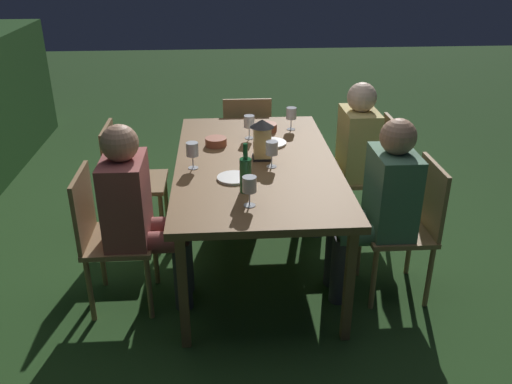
% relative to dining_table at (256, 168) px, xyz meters
% --- Properties ---
extents(ground_plane, '(16.00, 16.00, 0.00)m').
position_rel_dining_table_xyz_m(ground_plane, '(0.00, 0.00, -0.70)').
color(ground_plane, '#26471E').
extents(dining_table, '(1.85, 1.03, 0.75)m').
position_rel_dining_table_xyz_m(dining_table, '(0.00, 0.00, 0.00)').
color(dining_table, brown).
rests_on(dining_table, ground).
extents(chair_side_left_b, '(0.42, 0.40, 0.87)m').
position_rel_dining_table_xyz_m(chair_side_left_b, '(0.42, -0.91, -0.22)').
color(chair_side_left_b, '#937047').
rests_on(chair_side_left_b, ground).
extents(person_in_mustard, '(0.38, 0.47, 1.15)m').
position_rel_dining_table_xyz_m(person_in_mustard, '(0.42, -0.71, -0.07)').
color(person_in_mustard, tan).
rests_on(person_in_mustard, ground).
extents(chair_side_right_b, '(0.42, 0.40, 0.87)m').
position_rel_dining_table_xyz_m(chair_side_right_b, '(0.42, 0.91, -0.22)').
color(chair_side_right_b, '#937047').
rests_on(chair_side_right_b, ground).
extents(chair_side_left_a, '(0.42, 0.40, 0.87)m').
position_rel_dining_table_xyz_m(chair_side_left_a, '(-0.42, -0.91, -0.22)').
color(chair_side_left_a, '#937047').
rests_on(chair_side_left_a, ground).
extents(person_in_green, '(0.38, 0.47, 1.15)m').
position_rel_dining_table_xyz_m(person_in_green, '(-0.42, -0.71, -0.07)').
color(person_in_green, '#4C7A5B').
rests_on(person_in_green, ground).
extents(chair_head_far, '(0.40, 0.42, 0.87)m').
position_rel_dining_table_xyz_m(chair_head_far, '(1.17, 0.00, -0.22)').
color(chair_head_far, '#937047').
rests_on(chair_head_far, ground).
extents(chair_side_right_a, '(0.42, 0.40, 0.87)m').
position_rel_dining_table_xyz_m(chair_side_right_a, '(-0.42, 0.91, -0.22)').
color(chair_side_right_a, '#937047').
rests_on(chair_side_right_a, ground).
extents(person_in_rust, '(0.38, 0.47, 1.15)m').
position_rel_dining_table_xyz_m(person_in_rust, '(-0.42, 0.71, -0.07)').
color(person_in_rust, '#9E4C47').
rests_on(person_in_rust, ground).
extents(lantern_centerpiece, '(0.15, 0.15, 0.27)m').
position_rel_dining_table_xyz_m(lantern_centerpiece, '(0.03, -0.04, 0.20)').
color(lantern_centerpiece, black).
rests_on(lantern_centerpiece, dining_table).
extents(green_bottle_on_table, '(0.07, 0.07, 0.29)m').
position_rel_dining_table_xyz_m(green_bottle_on_table, '(-0.47, 0.09, 0.16)').
color(green_bottle_on_table, '#1E5B2D').
rests_on(green_bottle_on_table, dining_table).
extents(wine_glass_a, '(0.08, 0.08, 0.17)m').
position_rel_dining_table_xyz_m(wine_glass_a, '(-0.11, -0.09, 0.17)').
color(wine_glass_a, silver).
rests_on(wine_glass_a, dining_table).
extents(wine_glass_b, '(0.08, 0.08, 0.17)m').
position_rel_dining_table_xyz_m(wine_glass_b, '(-0.10, 0.40, 0.17)').
color(wine_glass_b, silver).
rests_on(wine_glass_b, dining_table).
extents(wine_glass_c, '(0.08, 0.08, 0.17)m').
position_rel_dining_table_xyz_m(wine_glass_c, '(0.61, -0.31, 0.17)').
color(wine_glass_c, silver).
rests_on(wine_glass_c, dining_table).
extents(wine_glass_d, '(0.08, 0.08, 0.17)m').
position_rel_dining_table_xyz_m(wine_glass_d, '(0.43, 0.02, 0.17)').
color(wine_glass_d, silver).
rests_on(wine_glass_d, dining_table).
extents(wine_glass_e, '(0.08, 0.08, 0.17)m').
position_rel_dining_table_xyz_m(wine_glass_e, '(-0.65, 0.08, 0.17)').
color(wine_glass_e, silver).
rests_on(wine_glass_e, dining_table).
extents(plate_a, '(0.20, 0.20, 0.01)m').
position_rel_dining_table_xyz_m(plate_a, '(-0.29, 0.15, 0.06)').
color(plate_a, white).
rests_on(plate_a, dining_table).
extents(plate_b, '(0.22, 0.22, 0.01)m').
position_rel_dining_table_xyz_m(plate_b, '(0.30, -0.12, 0.06)').
color(plate_b, silver).
rests_on(plate_b, dining_table).
extents(bowl_olives, '(0.15, 0.15, 0.06)m').
position_rel_dining_table_xyz_m(bowl_olives, '(0.30, 0.26, 0.08)').
color(bowl_olives, '#9E5138').
rests_on(bowl_olives, dining_table).
extents(bowl_bread, '(0.16, 0.16, 0.06)m').
position_rel_dining_table_xyz_m(bowl_bread, '(0.59, -0.12, 0.08)').
color(bowl_bread, '#9E5138').
rests_on(bowl_bread, dining_table).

